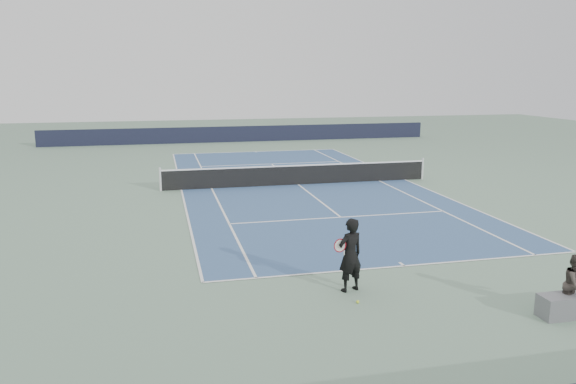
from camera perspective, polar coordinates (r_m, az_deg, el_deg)
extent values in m
plane|color=slate|center=(26.70, 1.06, 0.74)|extent=(80.00, 80.00, 0.00)
cube|color=#36547F|center=(26.70, 1.06, 0.75)|extent=(10.97, 23.77, 0.01)
cylinder|color=silver|center=(25.82, -12.85, 1.26)|extent=(0.10, 0.10, 1.07)
cylinder|color=silver|center=(28.83, 13.50, 2.32)|extent=(0.10, 0.10, 1.07)
cube|color=black|center=(26.62, 1.06, 1.71)|extent=(12.80, 0.03, 0.90)
cube|color=white|center=(26.54, 1.06, 2.71)|extent=(12.80, 0.04, 0.06)
cube|color=black|center=(44.00, -4.67, 5.90)|extent=(30.00, 0.25, 1.20)
imported|color=black|center=(13.64, 6.34, -6.37)|extent=(0.80, 0.67, 1.82)
torus|color=maroon|center=(13.42, 5.31, -5.43)|extent=(0.34, 0.18, 0.36)
cylinder|color=white|center=(13.42, 5.31, -5.43)|extent=(0.29, 0.14, 0.32)
cylinder|color=white|center=(13.57, 5.73, -6.41)|extent=(0.08, 0.13, 0.27)
sphere|color=#CFDF2D|center=(13.24, 7.09, -11.00)|extent=(0.07, 0.07, 0.07)
cube|color=slate|center=(13.90, 27.00, -10.18)|extent=(1.63, 1.09, 0.50)
imported|color=#3D3631|center=(13.74, 27.18, -8.35)|extent=(0.80, 0.73, 1.34)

